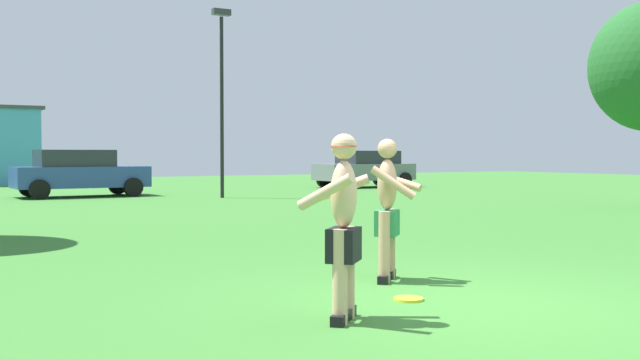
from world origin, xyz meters
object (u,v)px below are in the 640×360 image
car_gray_far_end (365,168)px  frisbee (409,299)px  player_with_cap (343,219)px  player_in_green (388,207)px  lamp_post (222,84)px  car_blue_near_post (79,172)px

car_gray_far_end → frisbee: bearing=-122.9°
frisbee → car_gray_far_end: bearing=57.1°
player_with_cap → player_in_green: bearing=43.9°
player_in_green → frisbee: (-0.48, -1.02, -0.82)m
car_gray_far_end → lamp_post: 9.70m
player_in_green → lamp_post: bearing=73.8°
frisbee → car_blue_near_post: 19.72m
player_in_green → car_blue_near_post: size_ratio=0.37×
player_with_cap → lamp_post: size_ratio=0.26×
car_blue_near_post → lamp_post: lamp_post is taller
player_in_green → lamp_post: 16.57m
car_blue_near_post → lamp_post: size_ratio=0.70×
player_with_cap → car_gray_far_end: (14.41, 21.12, -0.06)m
car_blue_near_post → car_gray_far_end: bearing=4.7°
player_with_cap → car_blue_near_post: (2.14, 20.10, -0.06)m
player_in_green → frisbee: bearing=-115.1°
player_in_green → car_gray_far_end: size_ratio=0.37×
frisbee → lamp_post: (5.03, 16.69, 3.73)m
player_in_green → frisbee: size_ratio=5.46×
car_blue_near_post → frisbee: bearing=-93.2°
frisbee → lamp_post: bearing=73.2°
player_with_cap → car_gray_far_end: bearing=55.7°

